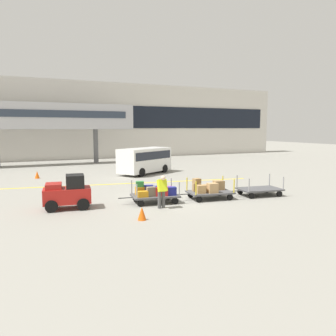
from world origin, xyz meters
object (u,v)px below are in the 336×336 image
object	(u,v)px
baggage_cart_middle	(209,189)
safety_cone_far	(37,175)
baggage_cart_tail	(259,189)
baggage_tug	(68,193)
baggage_handler	(162,190)
baggage_cart_lead	(155,193)
shuttle_van	(145,159)
safety_cone_near	(142,213)

from	to	relation	value
baggage_cart_middle	safety_cone_far	bearing A→B (deg)	124.73
baggage_cart_tail	safety_cone_far	distance (m)	16.10
baggage_tug	baggage_handler	distance (m)	4.35
baggage_cart_lead	shuttle_van	world-z (taller)	shuttle_van
baggage_tug	shuttle_van	size ratio (longest dim) A/B	0.43
baggage_cart_tail	baggage_handler	world-z (taller)	baggage_handler
safety_cone_far	baggage_cart_lead	bearing A→B (deg)	-65.93
baggage_cart_tail	baggage_handler	size ratio (longest dim) A/B	1.96
baggage_cart_lead	baggage_cart_middle	xyz separation A→B (m)	(2.96, -0.33, 0.01)
baggage_handler	safety_cone_near	world-z (taller)	baggage_handler
shuttle_van	safety_cone_near	world-z (taller)	shuttle_van
baggage_cart_lead	baggage_handler	world-z (taller)	baggage_handler
baggage_tug	baggage_cart_lead	size ratio (longest dim) A/B	0.72
baggage_tug	safety_cone_near	xyz separation A→B (m)	(2.47, -3.19, -0.48)
baggage_cart_tail	baggage_cart_middle	bearing A→B (deg)	172.04
baggage_handler	safety_cone_near	xyz separation A→B (m)	(-1.52, -1.45, -0.59)
baggage_cart_middle	safety_cone_far	distance (m)	13.89
shuttle_van	safety_cone_near	bearing A→B (deg)	-110.96
baggage_tug	safety_cone_far	bearing A→B (deg)	94.54
baggage_tug	baggage_cart_tail	bearing A→B (deg)	-7.25
baggage_cart_lead	baggage_cart_tail	xyz separation A→B (m)	(5.97, -0.75, -0.17)
baggage_tug	safety_cone_near	distance (m)	4.06
baggage_tug	baggage_cart_tail	distance (m)	10.17
safety_cone_near	baggage_cart_tail	bearing A→B (deg)	14.09
baggage_cart_lead	shuttle_van	size ratio (longest dim) A/B	0.60
baggage_tug	shuttle_van	distance (m)	12.16
baggage_cart_tail	safety_cone_near	size ratio (longest dim) A/B	5.58
baggage_tug	baggage_handler	bearing A→B (deg)	-23.59
baggage_tug	baggage_cart_lead	distance (m)	4.15
baggage_cart_tail	safety_cone_far	bearing A→B (deg)	132.69
baggage_cart_tail	shuttle_van	distance (m)	11.29
baggage_tug	shuttle_van	bearing A→B (deg)	52.54
safety_cone_far	baggage_handler	bearing A→B (deg)	-68.57
baggage_handler	safety_cone_near	distance (m)	2.18
baggage_handler	shuttle_van	world-z (taller)	shuttle_van
baggage_tug	baggage_cart_middle	distance (m)	7.13
baggage_cart_tail	shuttle_van	world-z (taller)	shuttle_van
safety_cone_near	baggage_cart_middle	bearing A→B (deg)	26.84
shuttle_van	safety_cone_far	bearing A→B (deg)	173.73
baggage_cart_lead	baggage_handler	distance (m)	1.26
baggage_tug	baggage_cart_middle	world-z (taller)	baggage_tug
baggage_cart_lead	baggage_cart_tail	distance (m)	6.02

